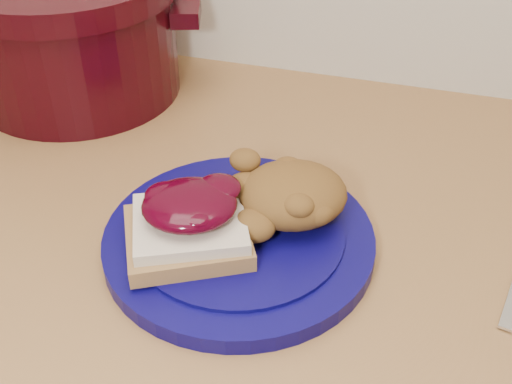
# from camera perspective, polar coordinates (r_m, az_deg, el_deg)

# --- Properties ---
(plate) EXTENTS (0.31, 0.31, 0.02)m
(plate) POSITION_cam_1_polar(r_m,az_deg,el_deg) (0.57, -1.53, -4.32)
(plate) COLOR #080548
(plate) RESTS_ON wood_countertop
(sandwich) EXTENTS (0.13, 0.13, 0.05)m
(sandwich) POSITION_cam_1_polar(r_m,az_deg,el_deg) (0.54, -6.00, -2.66)
(sandwich) COLOR olive
(sandwich) RESTS_ON plate
(stuffing_mound) EXTENTS (0.12, 0.12, 0.05)m
(stuffing_mound) POSITION_cam_1_polar(r_m,az_deg,el_deg) (0.57, 3.24, -0.20)
(stuffing_mound) COLOR brown
(stuffing_mound) RESTS_ON plate
(dutch_oven) EXTENTS (0.33, 0.33, 0.17)m
(dutch_oven) POSITION_cam_1_polar(r_m,az_deg,el_deg) (0.82, -16.08, 13.50)
(dutch_oven) COLOR black
(dutch_oven) RESTS_ON wood_countertop
(pepper_grinder) EXTENTS (0.07, 0.07, 0.13)m
(pepper_grinder) POSITION_cam_1_polar(r_m,az_deg,el_deg) (0.85, -13.14, 14.03)
(pepper_grinder) COLOR black
(pepper_grinder) RESTS_ON wood_countertop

